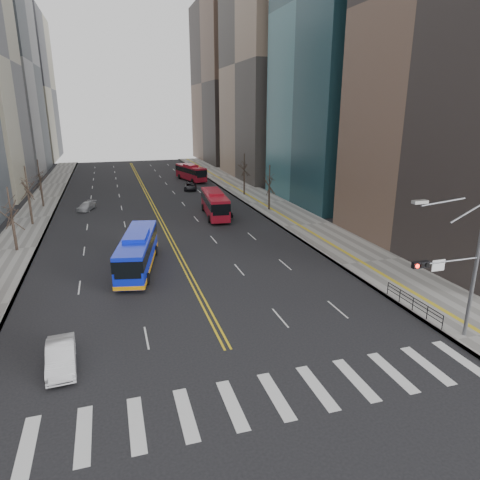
# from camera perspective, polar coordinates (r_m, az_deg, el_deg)

# --- Properties ---
(ground) EXTENTS (220.00, 220.00, 0.00)m
(ground) POSITION_cam_1_polar(r_m,az_deg,el_deg) (23.39, 1.93, -20.57)
(ground) COLOR black
(sidewalk_right) EXTENTS (7.00, 130.00, 0.15)m
(sidewalk_right) POSITION_cam_1_polar(r_m,az_deg,el_deg) (68.30, 3.55, 5.04)
(sidewalk_right) COLOR slate
(sidewalk_right) RESTS_ON ground
(sidewalk_left) EXTENTS (5.00, 130.00, 0.15)m
(sidewalk_left) POSITION_cam_1_polar(r_m,az_deg,el_deg) (64.90, -25.86, 2.70)
(sidewalk_left) COLOR slate
(sidewalk_left) RESTS_ON ground
(crosswalk) EXTENTS (26.70, 4.00, 0.01)m
(crosswalk) POSITION_cam_1_polar(r_m,az_deg,el_deg) (23.39, 1.93, -20.56)
(crosswalk) COLOR silver
(crosswalk) RESTS_ON ground
(centerline) EXTENTS (0.55, 100.00, 0.01)m
(centerline) POSITION_cam_1_polar(r_m,az_deg,el_deg) (74.12, -12.09, 5.59)
(centerline) COLOR gold
(centerline) RESTS_ON ground
(office_towers) EXTENTS (83.00, 134.00, 58.00)m
(office_towers) POSITION_cam_1_polar(r_m,az_deg,el_deg) (86.75, -13.99, 23.00)
(office_towers) COLOR gray
(office_towers) RESTS_ON ground
(signal_mast) EXTENTS (5.37, 0.37, 9.39)m
(signal_mast) POSITION_cam_1_polar(r_m,az_deg,el_deg) (29.41, 26.96, -3.56)
(signal_mast) COLOR slate
(signal_mast) RESTS_ON ground
(pedestrian_railing) EXTENTS (0.06, 6.06, 1.02)m
(pedestrian_railing) POSITION_cam_1_polar(r_m,az_deg,el_deg) (33.92, 22.08, -7.64)
(pedestrian_railing) COLOR black
(pedestrian_railing) RESTS_ON sidewalk_right
(street_trees) EXTENTS (35.20, 47.20, 7.60)m
(street_trees) POSITION_cam_1_polar(r_m,az_deg,el_deg) (52.88, -18.05, 5.99)
(street_trees) COLOR #30231D
(street_trees) RESTS_ON ground
(blue_bus) EXTENTS (4.85, 12.07, 3.44)m
(blue_bus) POSITION_cam_1_polar(r_m,az_deg,el_deg) (40.50, -13.50, -1.36)
(blue_bus) COLOR #0E21D4
(blue_bus) RESTS_ON ground
(red_bus_near) EXTENTS (3.58, 11.13, 3.47)m
(red_bus_near) POSITION_cam_1_polar(r_m,az_deg,el_deg) (59.32, -3.39, 5.03)
(red_bus_near) COLOR #A71122
(red_bus_near) RESTS_ON ground
(red_bus_far) EXTENTS (4.78, 10.76, 3.34)m
(red_bus_far) POSITION_cam_1_polar(r_m,az_deg,el_deg) (90.09, -6.58, 9.04)
(red_bus_far) COLOR #A71122
(red_bus_far) RESTS_ON ground
(car_white) EXTENTS (1.84, 4.51, 1.45)m
(car_white) POSITION_cam_1_polar(r_m,az_deg,el_deg) (27.33, -22.77, -14.13)
(car_white) COLOR silver
(car_white) RESTS_ON ground
(car_dark_mid) EXTENTS (3.36, 4.97, 1.57)m
(car_dark_mid) POSITION_cam_1_polar(r_m,az_deg,el_deg) (59.14, -2.78, 3.86)
(car_dark_mid) COLOR black
(car_dark_mid) RESTS_ON ground
(car_silver) EXTENTS (3.12, 4.36, 1.17)m
(car_silver) POSITION_cam_1_polar(r_m,az_deg,el_deg) (66.96, -19.79, 4.26)
(car_silver) COLOR #ADAEB3
(car_silver) RESTS_ON ground
(car_dark_far) EXTENTS (3.11, 5.02, 1.30)m
(car_dark_far) POSITION_cam_1_polar(r_m,az_deg,el_deg) (79.67, -6.65, 7.11)
(car_dark_far) COLOR black
(car_dark_far) RESTS_ON ground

